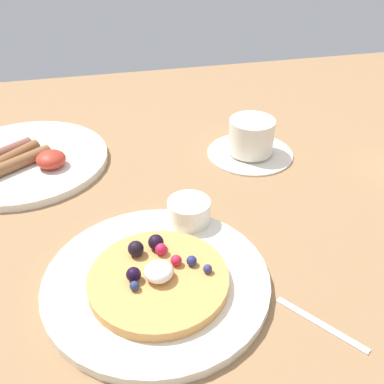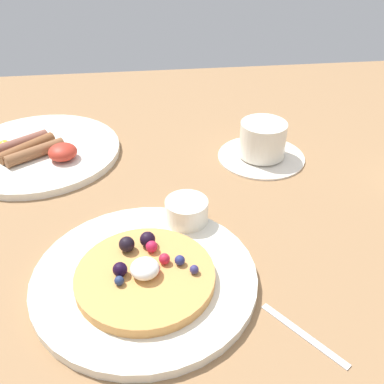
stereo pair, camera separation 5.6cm
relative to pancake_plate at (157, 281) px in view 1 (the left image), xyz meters
The scene contains 9 objects.
ground_plane 14.82cm from the pancake_plate, 59.42° to the left, with size 163.50×121.73×3.00cm, color #936D48.
pancake_plate is the anchor object (origin of this frame).
pancake_with_berries 1.80cm from the pancake_plate, 85.29° to the right, with size 16.28×16.28×3.34cm.
syrup_ramekin 11.70cm from the pancake_plate, 57.72° to the left, with size 5.84×5.84×3.21cm.
breakfast_plate 37.14cm from the pancake_plate, 117.81° to the left, with size 27.97×27.97×1.26cm, color white.
fried_breakfast 35.81cm from the pancake_plate, 119.81° to the left, with size 16.55×10.86×2.83cm.
coffee_saucer 34.54cm from the pancake_plate, 52.31° to the left, with size 14.98×14.98×0.65cm, color white.
coffee_cup 34.84cm from the pancake_plate, 52.39° to the left, with size 7.82×10.50×5.94cm.
teaspoon 25.20cm from the pancake_plate, 36.57° to the right, with size 11.39×14.62×0.60cm.
Camera 1 is at (-11.99, -50.83, 39.91)cm, focal length 42.46 mm.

